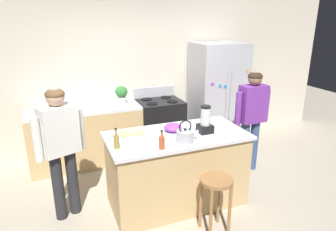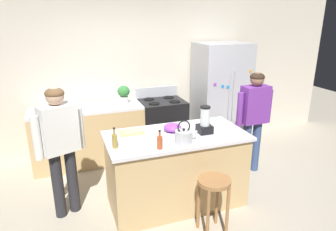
{
  "view_description": "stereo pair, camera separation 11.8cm",
  "coord_description": "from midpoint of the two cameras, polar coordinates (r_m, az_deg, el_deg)",
  "views": [
    {
      "loc": [
        -1.36,
        -3.15,
        2.33
      ],
      "look_at": [
        0.0,
        0.3,
        1.1
      ],
      "focal_mm": 32.31,
      "sensor_mm": 36.0,
      "label": 1
    },
    {
      "loc": [
        -1.25,
        -3.19,
        2.33
      ],
      "look_at": [
        0.0,
        0.3,
        1.1
      ],
      "focal_mm": 32.31,
      "sensor_mm": 36.0,
      "label": 2
    }
  ],
  "objects": [
    {
      "name": "ground_plane",
      "position": [
        4.15,
        2.31,
        -15.86
      ],
      "size": [
        14.0,
        14.0,
        0.0
      ],
      "primitive_type": "plane",
      "color": "#B2A893"
    },
    {
      "name": "back_wall",
      "position": [
        5.38,
        -5.37,
        7.76
      ],
      "size": [
        8.0,
        0.1,
        2.7
      ],
      "primitive_type": "cube",
      "color": "beige",
      "rests_on": "ground_plane"
    },
    {
      "name": "kitchen_island",
      "position": [
        3.9,
        2.4,
        -10.05
      ],
      "size": [
        1.72,
        0.86,
        0.95
      ],
      "color": "tan",
      "rests_on": "ground_plane"
    },
    {
      "name": "back_counter_run",
      "position": [
        5.1,
        -12.66,
        -3.46
      ],
      "size": [
        2.0,
        0.64,
        0.95
      ],
      "color": "tan",
      "rests_on": "ground_plane"
    },
    {
      "name": "refrigerator",
      "position": [
        5.6,
        10.47,
        3.69
      ],
      "size": [
        0.9,
        0.73,
        1.89
      ],
      "color": "#B7BABF",
      "rests_on": "ground_plane"
    },
    {
      "name": "stove_range",
      "position": [
        5.3,
        -0.55,
        -2.0
      ],
      "size": [
        0.76,
        0.65,
        1.13
      ],
      "color": "black",
      "rests_on": "ground_plane"
    },
    {
      "name": "person_by_island_left",
      "position": [
        3.67,
        -18.8,
        -4.57
      ],
      "size": [
        0.58,
        0.35,
        1.59
      ],
      "color": "#26262B",
      "rests_on": "ground_plane"
    },
    {
      "name": "person_by_sink_right",
      "position": [
        4.69,
        16.59,
        0.34
      ],
      "size": [
        0.59,
        0.22,
        1.56
      ],
      "color": "#384C7A",
      "rests_on": "ground_plane"
    },
    {
      "name": "bar_stool",
      "position": [
        3.42,
        9.6,
        -13.97
      ],
      "size": [
        0.36,
        0.36,
        0.67
      ],
      "color": "#9E6B3D",
      "rests_on": "ground_plane"
    },
    {
      "name": "potted_plant",
      "position": [
        4.97,
        -7.67,
        4.14
      ],
      "size": [
        0.2,
        0.2,
        0.3
      ],
      "color": "silver",
      "rests_on": "back_counter_run"
    },
    {
      "name": "blender_appliance",
      "position": [
        3.73,
        7.86,
        -1.18
      ],
      "size": [
        0.17,
        0.17,
        0.34
      ],
      "color": "black",
      "rests_on": "kitchen_island"
    },
    {
      "name": "bottle_vinegar",
      "position": [
        3.34,
        -9.02,
        -4.68
      ],
      "size": [
        0.06,
        0.06,
        0.24
      ],
      "color": "olive",
      "rests_on": "kitchen_island"
    },
    {
      "name": "bottle_cooking_sauce",
      "position": [
        3.28,
        -0.53,
        -5.03
      ],
      "size": [
        0.06,
        0.06,
        0.22
      ],
      "color": "#B24C26",
      "rests_on": "kitchen_island"
    },
    {
      "name": "mixing_bowl",
      "position": [
        3.78,
        1.75,
        -2.27
      ],
      "size": [
        0.22,
        0.22,
        0.1
      ],
      "primitive_type": "ellipsoid",
      "color": "purple",
      "rests_on": "kitchen_island"
    },
    {
      "name": "tea_kettle",
      "position": [
        3.45,
        3.98,
        -3.87
      ],
      "size": [
        0.28,
        0.2,
        0.27
      ],
      "color": "#B7BABF",
      "rests_on": "kitchen_island"
    },
    {
      "name": "cutting_board",
      "position": [
        3.75,
        -5.99,
        -3.21
      ],
      "size": [
        0.3,
        0.2,
        0.02
      ],
      "primitive_type": "cube",
      "color": "tan",
      "rests_on": "kitchen_island"
    },
    {
      "name": "chef_knife",
      "position": [
        3.75,
        -5.7,
        -2.99
      ],
      "size": [
        0.22,
        0.08,
        0.01
      ],
      "primitive_type": "cube",
      "rotation": [
        0.0,
        0.0,
        0.22
      ],
      "color": "#B7BABF",
      "rests_on": "cutting_board"
    }
  ]
}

